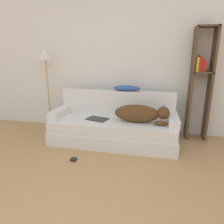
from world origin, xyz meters
TOP-DOWN VIEW (x-y plane):
  - wall_back at (0.00, 2.83)m, footprint 7.26×0.06m
  - couch at (-0.03, 2.17)m, footprint 1.98×0.80m
  - couch_backrest at (-0.03, 2.51)m, footprint 1.94×0.15m
  - couch_arm_left at (-0.95, 2.17)m, footprint 0.15×0.61m
  - couch_arm_right at (0.88, 2.17)m, footprint 0.15×0.61m
  - dog at (0.41, 2.12)m, footprint 0.82×0.24m
  - laptop at (-0.28, 2.12)m, footprint 0.37×0.30m
  - throw_pillow at (0.13, 2.51)m, footprint 0.46×0.18m
  - bookshelf at (1.30, 2.65)m, footprint 0.33×0.26m
  - floor_lamp at (-1.38, 2.59)m, footprint 0.24×0.24m
  - power_adapter at (-0.43, 1.46)m, footprint 0.07×0.07m

SIDE VIEW (x-z plane):
  - power_adapter at x=-0.43m, z-range 0.00..0.03m
  - couch at x=-0.03m, z-range 0.00..0.38m
  - laptop at x=-0.28m, z-range 0.39..0.40m
  - couch_arm_left at x=-0.95m, z-range 0.39..0.51m
  - couch_arm_right at x=0.88m, z-range 0.39..0.51m
  - dog at x=0.41m, z-range 0.39..0.67m
  - couch_backrest at x=-0.03m, z-range 0.39..0.80m
  - throw_pillow at x=0.13m, z-range 0.80..0.89m
  - bookshelf at x=1.30m, z-range 0.09..1.89m
  - floor_lamp at x=-1.38m, z-range 0.50..2.02m
  - wall_back at x=0.00m, z-range 0.00..2.70m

